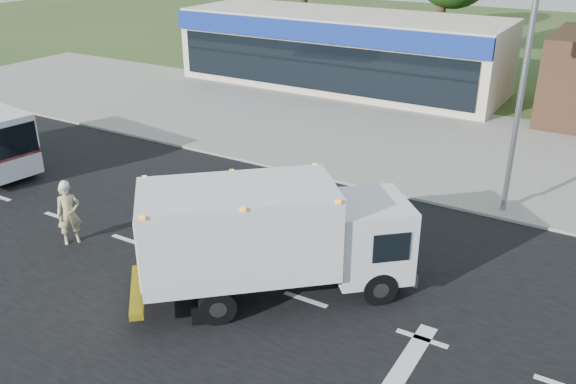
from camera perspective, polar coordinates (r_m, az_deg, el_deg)
name	(u,v)px	position (r m, az deg, el deg)	size (l,w,h in m)	color
ground	(306,300)	(15.33, 1.67, -10.08)	(120.00, 120.00, 0.00)	#385123
road_asphalt	(306,300)	(15.32, 1.67, -10.06)	(60.00, 14.00, 0.02)	black
sidewalk	(420,186)	(21.99, 12.22, 0.60)	(60.00, 2.40, 0.12)	gray
parking_apron	(466,141)	(27.24, 16.33, 4.64)	(60.00, 9.00, 0.02)	gray
lane_markings	(329,347)	(13.84, 3.86, -14.30)	(55.20, 7.00, 0.01)	silver
ems_box_truck	(270,234)	(14.64, -1.74, -3.91)	(6.43, 6.08, 3.01)	black
emergency_worker	(69,213)	(18.52, -19.84, -1.85)	(0.73, 0.81, 1.96)	tan
retail_strip_mall	(341,50)	(35.16, 4.96, 13.12)	(18.00, 6.20, 4.00)	beige
traffic_signal_pole	(504,57)	(19.44, 19.53, 11.79)	(3.51, 0.25, 8.00)	gray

